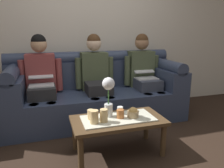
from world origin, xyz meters
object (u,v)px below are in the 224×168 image
cup_near_left (94,117)px  cup_far_left (120,114)px  cup_far_right (104,115)px  cup_near_right (91,114)px  coffee_table (118,123)px  flower_vase (108,93)px  snack_bowl (133,113)px  person_right (144,72)px  person_middle (96,74)px  person_left (41,78)px  cup_far_center (120,110)px  couch (96,94)px

cup_near_left → cup_far_left: cup_near_left is taller
cup_near_left → cup_far_right: 0.10m
cup_near_right → cup_near_left: bearing=-85.0°
coffee_table → flower_vase: (-0.08, 0.07, 0.32)m
snack_bowl → cup_far_left: (-0.13, 0.01, 0.00)m
person_right → flower_vase: bearing=-131.6°
cup_near_right → coffee_table: bearing=-11.3°
person_right → cup_far_right: person_right is taller
flower_vase → snack_bowl: 0.33m
cup_near_left → cup_far_right: bearing=2.8°
cup_near_right → cup_far_left: bearing=-12.2°
snack_bowl → cup_far_right: cup_far_right is taller
person_middle → person_right: bearing=-0.1°
cup_far_right → flower_vase: bearing=55.9°
person_left → cup_far_center: person_left is taller
couch → cup_far_center: bearing=-86.4°
coffee_table → cup_far_center: bearing=60.8°
person_right → cup_near_right: size_ratio=12.56×
person_right → cup_near_left: (-1.00, -1.05, -0.20)m
couch → cup_far_right: size_ratio=18.99×
cup_far_left → cup_far_right: cup_far_right is taller
cup_far_center → cup_near_left: bearing=-153.4°
couch → coffee_table: (-0.00, -1.00, -0.04)m
coffee_table → flower_vase: size_ratio=2.28×
cup_far_center → cup_near_right: bearing=-171.8°
couch → flower_vase: couch is taller
coffee_table → cup_far_center: cup_far_center is taller
cup_far_left → cup_near_right: bearing=167.8°
person_middle → cup_far_left: (0.02, -1.00, -0.22)m
person_middle → cup_far_left: bearing=-88.8°
cup_near_left → snack_bowl: bearing=5.1°
person_left → cup_near_left: bearing=-65.5°
coffee_table → cup_near_right: bearing=168.7°
couch → cup_near_right: size_ratio=25.24×
couch → snack_bowl: (0.16, -1.02, 0.07)m
person_left → cup_near_right: 1.07m
coffee_table → snack_bowl: (0.16, -0.02, 0.10)m
cup_near_right → snack_bowl: bearing=-10.0°
flower_vase → couch: bearing=85.0°
coffee_table → cup_near_right: cup_near_right is taller
person_middle → cup_far_right: size_ratio=9.45×
cup_near_left → cup_far_left: 0.29m
couch → person_right: size_ratio=2.01×
cup_far_left → cup_far_center: bearing=72.2°
person_middle → cup_near_right: size_ratio=12.56×
couch → person_right: person_right is taller
flower_vase → cup_far_center: size_ratio=5.29×
snack_bowl → cup_far_center: 0.16m
cup_near_right → cup_far_left: 0.30m
cup_far_right → cup_far_left: bearing=13.5°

